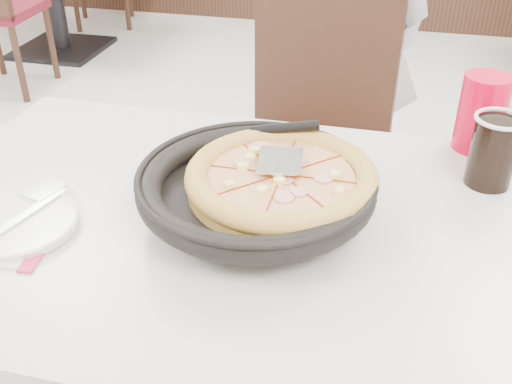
% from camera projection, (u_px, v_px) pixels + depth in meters
% --- Properties ---
extents(floor, '(7.00, 7.00, 0.00)m').
position_uv_depth(floor, '(192.00, 381.00, 1.68)').
color(floor, '#AEAFA9').
rests_on(floor, ground).
extents(main_table, '(1.23, 0.85, 0.75)m').
position_uv_depth(main_table, '(236.00, 365.00, 1.25)').
color(main_table, beige).
rests_on(main_table, floor).
extents(chair_far, '(0.47, 0.47, 0.95)m').
position_uv_depth(chair_far, '(302.00, 174.00, 1.72)').
color(chair_far, black).
rests_on(chair_far, floor).
extents(trivet, '(0.13, 0.13, 0.04)m').
position_uv_depth(trivet, '(289.00, 202.00, 1.06)').
color(trivet, black).
rests_on(trivet, main_table).
extents(pizza_pan, '(0.35, 0.35, 0.01)m').
position_uv_depth(pizza_pan, '(256.00, 196.00, 1.03)').
color(pizza_pan, black).
rests_on(pizza_pan, trivet).
extents(pizza, '(0.33, 0.33, 0.02)m').
position_uv_depth(pizza, '(281.00, 185.00, 1.02)').
color(pizza, gold).
rests_on(pizza, pizza_pan).
extents(pizza_server, '(0.09, 0.10, 0.00)m').
position_uv_depth(pizza_server, '(280.00, 160.00, 1.03)').
color(pizza_server, silver).
rests_on(pizza_server, pizza).
extents(napkin, '(0.19, 0.19, 0.00)m').
position_uv_depth(napkin, '(8.00, 233.00, 1.00)').
color(napkin, silver).
rests_on(napkin, main_table).
extents(side_plate, '(0.21, 0.21, 0.01)m').
position_uv_depth(side_plate, '(18.00, 224.00, 1.01)').
color(side_plate, white).
rests_on(side_plate, napkin).
extents(fork, '(0.06, 0.17, 0.00)m').
position_uv_depth(fork, '(28.00, 213.00, 1.03)').
color(fork, silver).
rests_on(fork, side_plate).
extents(cola_glass, '(0.09, 0.09, 0.13)m').
position_uv_depth(cola_glass, '(493.00, 153.00, 1.11)').
color(cola_glass, black).
rests_on(cola_glass, main_table).
extents(red_cup, '(0.10, 0.10, 0.16)m').
position_uv_depth(red_cup, '(481.00, 113.00, 1.23)').
color(red_cup, red).
rests_on(red_cup, main_table).
extents(diner_person, '(0.62, 0.45, 1.60)m').
position_uv_depth(diner_person, '(341.00, 9.00, 1.99)').
color(diner_person, '#B1B2B6').
rests_on(diner_person, floor).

